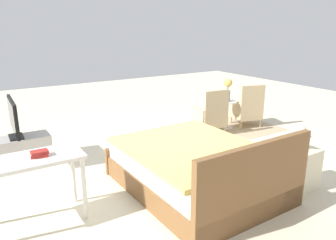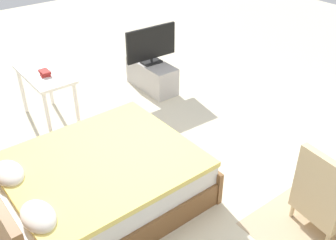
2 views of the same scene
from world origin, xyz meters
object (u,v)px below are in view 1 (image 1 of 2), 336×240
at_px(armchair_by_window_right, 211,116).
at_px(tv_flatscreen, 13,118).
at_px(book_stack, 40,154).
at_px(nightstand, 299,168).
at_px(tv_stand, 18,152).
at_px(side_table, 227,111).
at_px(armchair_by_window_left, 247,109).
at_px(table_lamp, 303,133).
at_px(flower_vase, 228,88).
at_px(bed, 197,169).
at_px(vanity_desk, 33,168).

xyz_separation_m(armchair_by_window_right, tv_flatscreen, (3.54, -0.39, 0.40)).
bearing_deg(book_stack, nightstand, 161.56).
bearing_deg(book_stack, armchair_by_window_right, -158.52).
bearing_deg(tv_stand, book_stack, 90.32).
bearing_deg(tv_flatscreen, side_table, 176.03).
height_order(armchair_by_window_left, table_lamp, armchair_by_window_left).
bearing_deg(side_table, flower_vase, 0.00).
bearing_deg(bed, vanity_desk, -10.23).
distance_m(tv_flatscreen, vanity_desk, 1.77).
height_order(tv_stand, vanity_desk, vanity_desk).
xyz_separation_m(tv_stand, vanity_desk, (0.07, 1.77, 0.42)).
bearing_deg(book_stack, table_lamp, 161.54).
xyz_separation_m(armchair_by_window_right, side_table, (-0.52, -0.11, -0.01)).
xyz_separation_m(side_table, nightstand, (0.99, 2.52, -0.09)).
height_order(armchair_by_window_right, table_lamp, armchair_by_window_right).
xyz_separation_m(tv_flatscreen, vanity_desk, (0.07, 1.77, -0.12)).
height_order(armchair_by_window_left, flower_vase, flower_vase).
xyz_separation_m(armchair_by_window_right, nightstand, (0.47, 2.41, -0.10)).
bearing_deg(vanity_desk, flower_vase, -160.22).
relative_size(bed, nightstand, 3.89).
relative_size(armchair_by_window_left, side_table, 1.55).
bearing_deg(vanity_desk, side_table, -160.22).
xyz_separation_m(flower_vase, table_lamp, (0.99, 2.52, -0.11)).
height_order(armchair_by_window_right, tv_stand, armchair_by_window_right).
distance_m(flower_vase, nightstand, 2.77).
bearing_deg(flower_vase, nightstand, 68.54).
height_order(side_table, book_stack, book_stack).
xyz_separation_m(table_lamp, tv_stand, (3.07, -2.80, -0.54)).
bearing_deg(tv_stand, table_lamp, 137.64).
relative_size(armchair_by_window_right, nightstand, 1.65).
bearing_deg(nightstand, tv_flatscreen, -42.33).
distance_m(tv_flatscreen, book_stack, 1.78).
height_order(bed, nightstand, bed).
height_order(armchair_by_window_left, nightstand, armchair_by_window_left).
bearing_deg(bed, tv_flatscreen, -48.36).
height_order(armchair_by_window_right, book_stack, armchair_by_window_right).
distance_m(side_table, nightstand, 2.71).
relative_size(armchair_by_window_right, side_table, 1.55).
distance_m(table_lamp, tv_stand, 4.19).
bearing_deg(tv_flatscreen, vanity_desk, 87.89).
height_order(side_table, tv_stand, side_table).
height_order(tv_stand, book_stack, book_stack).
height_order(nightstand, book_stack, book_stack).
bearing_deg(nightstand, bed, -29.77).
relative_size(tv_flatscreen, vanity_desk, 0.87).
xyz_separation_m(armchair_by_window_right, book_stack, (3.53, 1.39, 0.42)).
relative_size(bed, table_lamp, 6.59).
height_order(armchair_by_window_right, tv_flatscreen, tv_flatscreen).
bearing_deg(armchair_by_window_left, armchair_by_window_right, 0.12).
xyz_separation_m(armchair_by_window_left, side_table, (0.50, -0.11, -0.01)).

